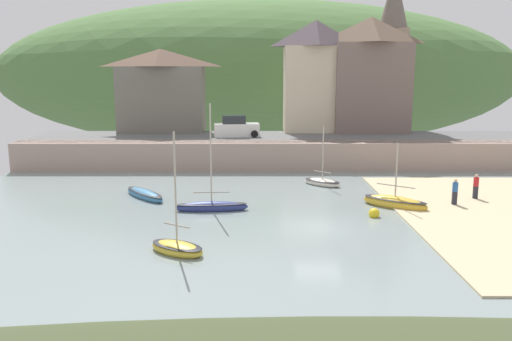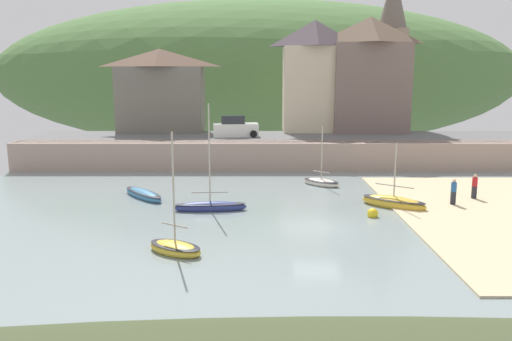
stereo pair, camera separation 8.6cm
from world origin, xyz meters
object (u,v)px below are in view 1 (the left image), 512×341
at_px(person_on_slipway, 456,191).
at_px(waterfront_building_left, 162,90).
at_px(rowboat_small_beached, 323,182).
at_px(person_near_water, 477,185).
at_px(sailboat_blue_trim, 178,248).
at_px(sailboat_white_hull, 146,194).
at_px(waterfront_building_right, 371,74).
at_px(motorboat_with_cabin, 212,206).
at_px(sailboat_tall_mast, 396,203).
at_px(church_with_spire, 393,47).
at_px(parked_car_near_slipway, 237,128).
at_px(waterfront_building_centre, 316,75).
at_px(mooring_buoy, 375,214).

bearing_deg(person_on_slipway, waterfront_building_left, 136.61).
xyz_separation_m(rowboat_small_beached, person_near_water, (9.46, -4.53, 0.76)).
xyz_separation_m(sailboat_blue_trim, sailboat_white_hull, (-3.77, 10.81, -0.04)).
height_order(waterfront_building_right, person_near_water, waterfront_building_right).
bearing_deg(motorboat_with_cabin, waterfront_building_left, 102.69).
xyz_separation_m(sailboat_tall_mast, person_on_slipway, (3.80, 0.31, 0.70)).
distance_m(church_with_spire, person_on_slipway, 26.56).
relative_size(waterfront_building_right, parked_car_near_slipway, 2.62).
bearing_deg(sailboat_white_hull, waterfront_building_centre, 105.11).
bearing_deg(waterfront_building_centre, person_on_slipway, -72.33).
height_order(sailboat_tall_mast, person_on_slipway, sailboat_tall_mast).
bearing_deg(sailboat_blue_trim, sailboat_tall_mast, 67.22).
height_order(person_on_slipway, person_near_water, same).
xyz_separation_m(person_on_slipway, mooring_buoy, (-5.57, -2.52, -0.79)).
relative_size(church_with_spire, mooring_buoy, 25.64).
relative_size(waterfront_building_left, mooring_buoy, 13.58).
height_order(waterfront_building_centre, parked_car_near_slipway, waterfront_building_centre).
bearing_deg(church_with_spire, waterfront_building_right, -127.68).
xyz_separation_m(waterfront_building_left, person_on_slipway, (21.79, -20.60, -5.53)).
height_order(waterfront_building_left, sailboat_blue_trim, waterfront_building_left).
relative_size(sailboat_blue_trim, person_near_water, 3.59).
xyz_separation_m(motorboat_with_cabin, sailboat_tall_mast, (11.31, 0.83, 0.01)).
relative_size(waterfront_building_centre, person_on_slipway, 6.67).
relative_size(waterfront_building_right, rowboat_small_beached, 2.47).
bearing_deg(church_with_spire, sailboat_tall_mast, -102.89).
distance_m(waterfront_building_left, waterfront_building_right, 20.66).
height_order(waterfront_building_centre, sailboat_tall_mast, waterfront_building_centre).
relative_size(rowboat_small_beached, mooring_buoy, 7.08).
distance_m(waterfront_building_centre, waterfront_building_right, 5.37).
height_order(motorboat_with_cabin, rowboat_small_beached, motorboat_with_cabin).
relative_size(parked_car_near_slipway, person_on_slipway, 2.62).
bearing_deg(mooring_buoy, sailboat_tall_mast, 51.26).
relative_size(person_on_slipway, mooring_buoy, 2.55).
distance_m(rowboat_small_beached, person_near_water, 10.52).
xyz_separation_m(waterfront_building_right, sailboat_tall_mast, (-2.61, -20.91, -7.76)).
relative_size(sailboat_white_hull, person_near_water, 2.59).
height_order(motorboat_with_cabin, sailboat_blue_trim, motorboat_with_cabin).
bearing_deg(rowboat_small_beached, person_near_water, 15.31).
xyz_separation_m(motorboat_with_cabin, mooring_buoy, (9.53, -1.38, -0.09)).
bearing_deg(waterfront_building_right, person_near_water, -80.63).
xyz_separation_m(church_with_spire, rowboat_small_beached, (-9.41, -18.51, -10.58)).
height_order(church_with_spire, sailboat_blue_trim, church_with_spire).
bearing_deg(sailboat_white_hull, waterfront_building_left, 146.93).
xyz_separation_m(waterfront_building_left, person_near_water, (23.74, -19.04, -5.53)).
height_order(sailboat_blue_trim, sailboat_tall_mast, sailboat_blue_trim).
bearing_deg(person_on_slipway, mooring_buoy, -155.70).
bearing_deg(waterfront_building_centre, parked_car_near_slipway, -149.71).
height_order(waterfront_building_left, rowboat_small_beached, waterfront_building_left).
xyz_separation_m(rowboat_small_beached, sailboat_white_hull, (-12.35, -3.90, -0.01)).
distance_m(waterfront_building_left, sailboat_tall_mast, 28.27).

